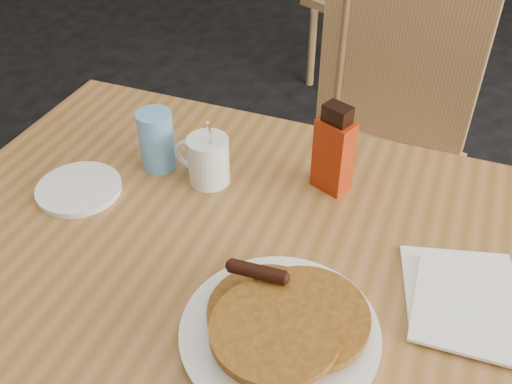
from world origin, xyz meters
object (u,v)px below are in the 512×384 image
main_table (275,282)px  syrup_bottle (334,151)px  chair_main_far (381,125)px  blue_tumbler (157,140)px  coffee_mug (207,159)px  pancake_plate (281,326)px

main_table → syrup_bottle: bearing=87.7°
chair_main_far → blue_tumbler: 0.71m
syrup_bottle → coffee_mug: bearing=-141.3°
main_table → coffee_mug: coffee_mug is taller
chair_main_far → pancake_plate: size_ratio=3.40×
chair_main_far → pancake_plate: 0.90m
main_table → blue_tumbler: bearing=154.7°
syrup_bottle → main_table: bearing=-74.0°
syrup_bottle → blue_tumbler: 0.34m
blue_tumbler → pancake_plate: bearing=-35.6°
pancake_plate → syrup_bottle: (-0.05, 0.36, 0.06)m
chair_main_far → blue_tumbler: bearing=-112.7°
pancake_plate → chair_main_far: bearing=95.2°
pancake_plate → syrup_bottle: syrup_bottle is taller
main_table → blue_tumbler: 0.37m
coffee_mug → main_table: bearing=-19.2°
coffee_mug → blue_tumbler: 0.11m
pancake_plate → syrup_bottle: size_ratio=1.62×
main_table → blue_tumbler: blue_tumbler is taller
main_table → coffee_mug: bearing=144.0°
coffee_mug → blue_tumbler: (-0.11, -0.00, 0.01)m
chair_main_far → coffee_mug: bearing=-103.7°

